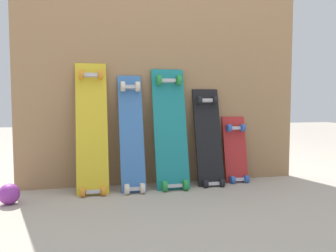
% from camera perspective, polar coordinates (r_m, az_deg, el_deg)
% --- Properties ---
extents(ground_plane, '(12.00, 12.00, 0.00)m').
position_cam_1_polar(ground_plane, '(2.55, -0.37, -9.52)').
color(ground_plane, '#A89E8E').
extents(plywood_wall_panel, '(2.06, 0.04, 1.45)m').
position_cam_1_polar(plywood_wall_panel, '(2.55, -0.73, 6.86)').
color(plywood_wall_panel, '#99724C').
rests_on(plywood_wall_panel, ground).
extents(skateboard_yellow, '(0.21, 0.28, 0.93)m').
position_cam_1_polar(skateboard_yellow, '(2.35, -12.36, -1.03)').
color(skateboard_yellow, gold).
rests_on(skateboard_yellow, ground).
extents(skateboard_blue, '(0.16, 0.30, 0.84)m').
position_cam_1_polar(skateboard_blue, '(2.36, -5.96, -1.82)').
color(skateboard_blue, '#386BAD').
rests_on(skateboard_blue, ground).
extents(skateboard_teal, '(0.23, 0.28, 0.89)m').
position_cam_1_polar(skateboard_teal, '(2.42, 0.45, -1.05)').
color(skateboard_teal, '#197A7F').
rests_on(skateboard_teal, ground).
extents(skateboard_black, '(0.19, 0.24, 0.76)m').
position_cam_1_polar(skateboard_black, '(2.53, 6.69, -2.56)').
color(skateboard_black, black).
rests_on(skateboard_black, ground).
extents(skateboard_red, '(0.18, 0.17, 0.55)m').
position_cam_1_polar(skateboard_red, '(2.66, 11.04, -4.48)').
color(skateboard_red, '#B22626').
rests_on(skateboard_red, ground).
extents(rubber_ball, '(0.12, 0.12, 0.12)m').
position_cam_1_polar(rubber_ball, '(2.27, -24.58, -10.09)').
color(rubber_ball, purple).
rests_on(rubber_ball, ground).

